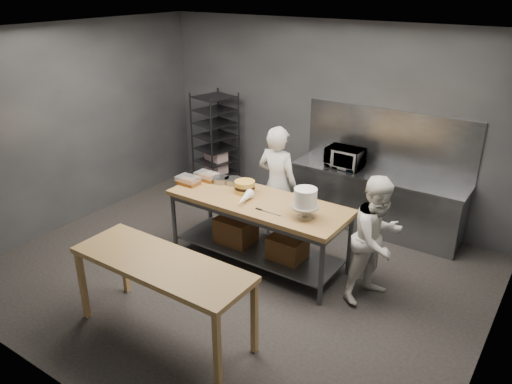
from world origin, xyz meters
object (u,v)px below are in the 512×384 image
chef_right (377,239)px  layer_cake (245,187)px  microwave (345,158)px  frosted_cake_stand (305,199)px  chef_behind (277,185)px  work_table (258,224)px  near_counter (162,269)px  speed_rack (216,143)px

chef_right → layer_cake: size_ratio=5.69×
chef_right → microwave: 2.07m
microwave → frosted_cake_stand: size_ratio=1.45×
chef_behind → microwave: bearing=-113.3°
chef_right → layer_cake: bearing=111.0°
work_table → near_counter: work_table is taller
chef_behind → layer_cake: (-0.15, -0.58, 0.14)m
chef_right → microwave: (-1.21, 1.66, 0.28)m
chef_behind → frosted_cake_stand: size_ratio=4.60×
layer_cake → microwave: bearing=68.7°
microwave → near_counter: bearing=-95.8°
near_counter → frosted_cake_stand: (0.74, 1.67, 0.35)m
chef_behind → frosted_cake_stand: 1.22m
microwave → frosted_cake_stand: 1.94m
chef_behind → frosted_cake_stand: bearing=139.0°
frosted_cake_stand → near_counter: bearing=-113.8°
near_counter → frosted_cake_stand: frosted_cake_stand is taller
chef_right → frosted_cake_stand: (-0.83, -0.23, 0.38)m
speed_rack → frosted_cake_stand: size_ratio=4.68×
near_counter → microwave: microwave is taller
speed_rack → layer_cake: speed_rack is taller
work_table → frosted_cake_stand: (0.75, -0.11, 0.59)m
layer_cake → speed_rack: bearing=137.9°
chef_behind → chef_right: size_ratio=1.11×
speed_rack → frosted_cake_stand: bearing=-32.9°
speed_rack → microwave: size_ratio=3.23×
work_table → speed_rack: (-2.06, 1.71, 0.28)m
work_table → layer_cake: bearing=159.2°
work_table → chef_right: bearing=4.5°
speed_rack → chef_behind: 2.18m
frosted_cake_stand → chef_right: bearing=15.7°
microwave → chef_behind: bearing=-114.5°
work_table → chef_right: chef_right is taller
layer_cake → frosted_cake_stand: bearing=-11.8°
chef_right → frosted_cake_stand: size_ratio=4.15×
near_counter → frosted_cake_stand: bearing=66.2°
work_table → chef_behind: 0.75m
work_table → chef_right: 1.60m
near_counter → chef_right: 2.47m
near_counter → chef_right: (1.57, 1.90, -0.04)m
work_table → chef_behind: (-0.13, 0.69, 0.29)m
chef_right → frosted_cake_stand: bearing=126.1°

